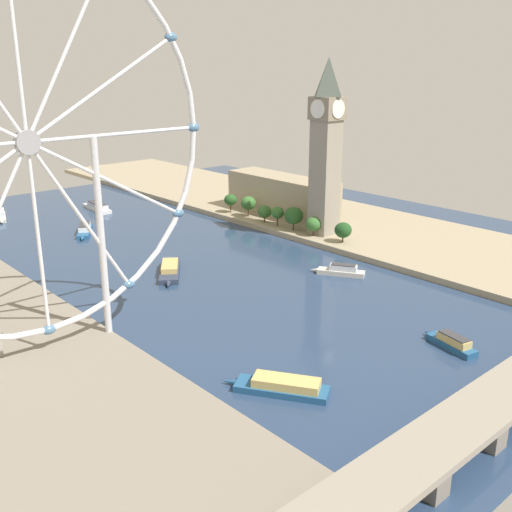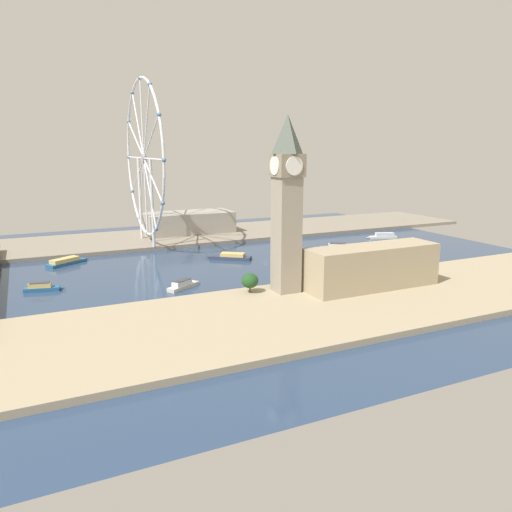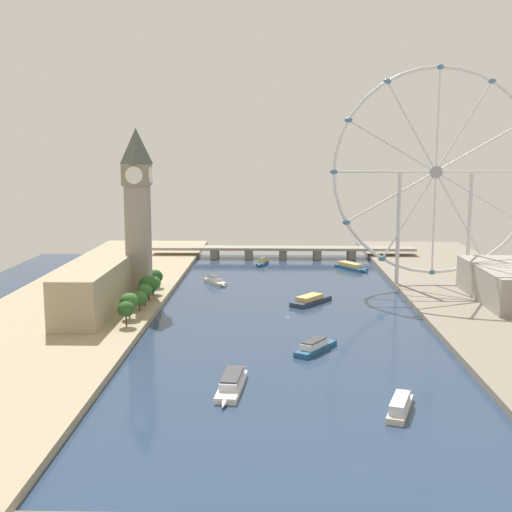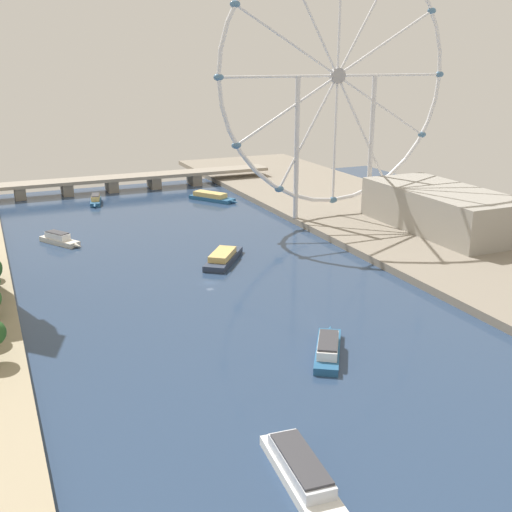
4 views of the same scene
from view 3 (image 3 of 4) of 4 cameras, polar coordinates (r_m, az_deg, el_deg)
name	(u,v)px [view 3 (image 3 of 4)]	position (r m, az deg, el deg)	size (l,w,h in m)	color
ground_plane	(287,312)	(350.96, 2.67, -4.81)	(394.47, 394.47, 0.00)	navy
riverbank_left	(74,308)	(365.99, -15.24, -4.31)	(90.00, 520.00, 3.00)	tan
riverbank_right	(504,311)	(370.26, 20.36, -4.40)	(90.00, 520.00, 3.00)	gray
clock_tower	(138,209)	(379.03, -10.03, 3.93)	(15.47, 15.47, 92.83)	gray
parliament_block	(93,291)	(342.37, -13.72, -2.87)	(22.00, 77.46, 23.56)	tan
tree_row_embankment	(144,290)	(359.84, -9.50, -2.86)	(12.24, 97.87, 13.23)	#513823
ferris_wheel	(436,173)	(416.44, 15.05, 6.82)	(126.37, 3.20, 130.43)	silver
riverside_hall	(510,283)	(388.06, 20.81, -2.19)	(36.66, 79.19, 18.81)	gray
river_bridge	(283,250)	(527.38, 2.30, 0.52)	(206.47, 16.31, 8.84)	gray
tour_boat_0	(311,300)	(371.96, 4.71, -3.74)	(25.06, 30.98, 4.77)	#2D384C
tour_boat_1	(232,383)	(240.37, -2.09, -10.76)	(10.12, 35.91, 5.28)	white
tour_boat_2	(351,267)	(481.66, 8.07, -0.90)	(22.05, 30.35, 4.70)	#235684
tour_boat_3	(215,281)	(425.15, -3.51, -2.12)	(16.41, 23.62, 5.26)	beige
tour_boat_4	(316,346)	(284.91, 5.10, -7.65)	(19.95, 27.91, 5.25)	#235684
tour_boat_5	(262,262)	(496.26, 0.55, -0.51)	(9.25, 22.53, 5.24)	#235684
tour_boat_6	(400,406)	(225.40, 12.16, -12.33)	(12.85, 27.66, 5.11)	beige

